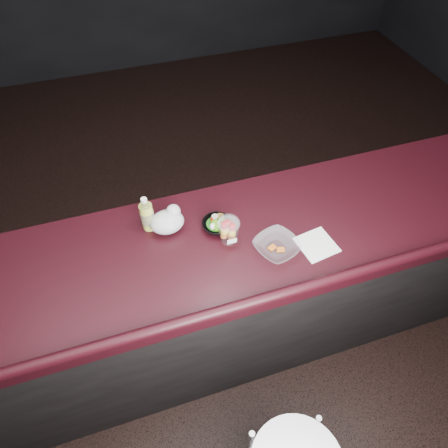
{
  "coord_description": "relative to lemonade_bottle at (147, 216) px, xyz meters",
  "views": [
    {
      "loc": [
        -0.29,
        -0.79,
        2.46
      ],
      "look_at": [
        0.07,
        0.33,
        1.1
      ],
      "focal_mm": 32.0,
      "sensor_mm": 36.0,
      "label": 1
    }
  ],
  "objects": [
    {
      "name": "takeout_bowl",
      "position": [
        0.52,
        -0.31,
        -0.06
      ],
      "size": [
        0.25,
        0.25,
        0.05
      ],
      "rotation": [
        0.0,
        0.0,
        0.37
      ],
      "color": "silver",
      "rests_on": "counter"
    },
    {
      "name": "paper_napkin",
      "position": [
        0.7,
        -0.34,
        -0.08
      ],
      "size": [
        0.18,
        0.18,
        0.0
      ],
      "primitive_type": "cube",
      "rotation": [
        0.0,
        0.0,
        0.15
      ],
      "color": "white",
      "rests_on": "counter"
    },
    {
      "name": "lemonade_bottle",
      "position": [
        0.0,
        0.0,
        0.0
      ],
      "size": [
        0.06,
        0.06,
        0.19
      ],
      "color": "#DCE73B",
      "rests_on": "counter"
    },
    {
      "name": "counter",
      "position": [
        0.25,
        -0.18,
        -0.59
      ],
      "size": [
        4.06,
        0.71,
        1.02
      ],
      "color": "black",
      "rests_on": "ground"
    },
    {
      "name": "room_shell",
      "position": [
        0.25,
        -0.48,
        0.73
      ],
      "size": [
        8.0,
        8.0,
        8.0
      ],
      "color": "black",
      "rests_on": "ground"
    },
    {
      "name": "fruit_cup",
      "position": [
        0.33,
        -0.19,
        -0.01
      ],
      "size": [
        0.1,
        0.1,
        0.15
      ],
      "color": "white",
      "rests_on": "counter"
    },
    {
      "name": "ground",
      "position": [
        0.25,
        -0.48,
        -1.1
      ],
      "size": [
        8.0,
        8.0,
        0.0
      ],
      "primitive_type": "plane",
      "color": "black",
      "rests_on": "ground"
    },
    {
      "name": "snack_bowl",
      "position": [
        0.3,
        -0.1,
        -0.05
      ],
      "size": [
        0.17,
        0.17,
        0.08
      ],
      "rotation": [
        0.0,
        0.0,
        0.3
      ],
      "color": "black",
      "rests_on": "counter"
    },
    {
      "name": "green_apple",
      "position": [
        0.3,
        -0.11,
        -0.04
      ],
      "size": [
        0.08,
        0.08,
        0.08
      ],
      "color": "#397B0E",
      "rests_on": "counter"
    },
    {
      "name": "plastic_bag",
      "position": [
        0.09,
        -0.03,
        -0.03
      ],
      "size": [
        0.16,
        0.13,
        0.12
      ],
      "color": "silver",
      "rests_on": "counter"
    }
  ]
}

